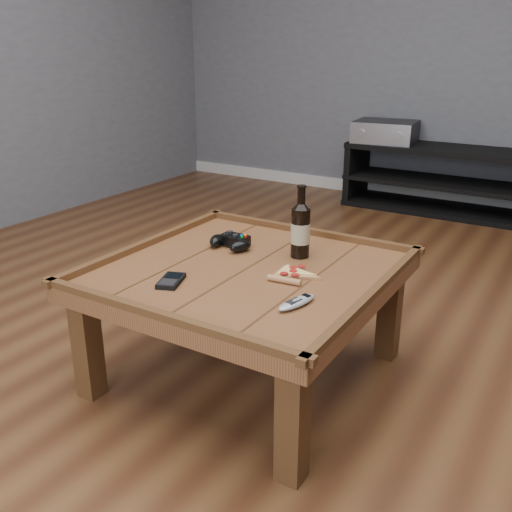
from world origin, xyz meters
The scene contains 11 objects.
ground centered at (0.00, 0.00, 0.00)m, with size 6.00×6.00×0.00m, color #462514.
wall_back centered at (0.00, 3.00, 1.35)m, with size 5.00×0.04×2.70m, color #53555B.
baseboard centered at (0.00, 2.99, 0.05)m, with size 5.00×0.02×0.10m, color silver.
coffee_table centered at (0.00, 0.00, 0.39)m, with size 1.03×1.03×0.48m.
media_console centered at (0.00, 2.75, 0.25)m, with size 1.40×0.45×0.50m.
beer_bottle centered at (0.11, 0.21, 0.56)m, with size 0.07×0.07×0.28m.
game_controller centered at (-0.18, 0.16, 0.48)m, with size 0.20×0.14×0.05m.
pizza_slice centered at (0.18, 0.02, 0.46)m, with size 0.16×0.23×0.02m.
smartphone centered at (-0.15, -0.25, 0.46)m, with size 0.11×0.15×0.02m.
remote_control centered at (0.31, -0.19, 0.46)m, with size 0.09×0.17×0.02m.
av_receiver centered at (-0.45, 2.74, 0.58)m, with size 0.50×0.43×0.16m.
Camera 1 is at (1.05, -1.65, 1.23)m, focal length 40.00 mm.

